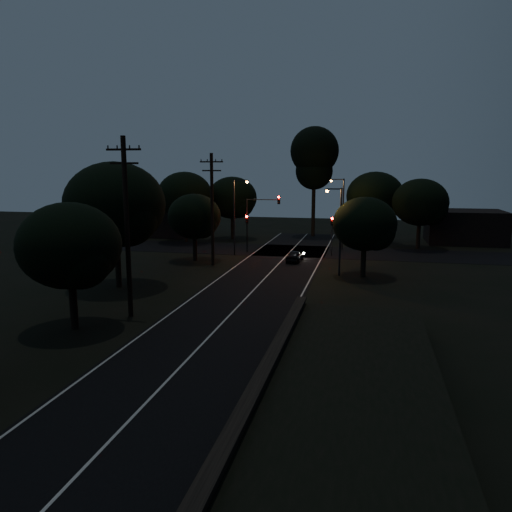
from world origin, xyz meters
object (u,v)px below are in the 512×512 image
at_px(signal_right, 332,229).
at_px(streetlight_c, 338,225).
at_px(streetlight_a, 236,212).
at_px(utility_pole_far, 212,208).
at_px(signal_left, 247,227).
at_px(car, 295,256).
at_px(tall_pine, 314,158).
at_px(streetlight_b, 341,209).
at_px(signal_mast, 262,213).
at_px(utility_pole_mid, 127,225).

height_order(signal_right, streetlight_c, streetlight_c).
distance_m(signal_right, streetlight_a, 10.26).
relative_size(utility_pole_far, streetlight_a, 1.31).
relative_size(signal_left, streetlight_a, 0.51).
relative_size(streetlight_c, car, 2.22).
bearing_deg(utility_pole_far, signal_right, 37.00).
relative_size(tall_pine, signal_right, 3.56).
bearing_deg(streetlight_c, car, 128.84).
xyz_separation_m(streetlight_a, streetlight_b, (10.61, 6.00, 0.00)).
bearing_deg(utility_pole_far, signal_left, 80.06).
bearing_deg(signal_mast, car, -46.04).
xyz_separation_m(utility_pole_mid, signal_mast, (3.09, 24.99, -1.40)).
bearing_deg(utility_pole_far, utility_pole_mid, -90.00).
xyz_separation_m(signal_mast, streetlight_a, (-2.39, -1.99, 0.30)).
relative_size(utility_pole_far, tall_pine, 0.72).
height_order(signal_left, streetlight_a, streetlight_a).
distance_m(signal_mast, streetlight_a, 3.13).
bearing_deg(signal_mast, streetlight_c, -48.81).
bearing_deg(streetlight_a, streetlight_c, -35.69).
xyz_separation_m(utility_pole_far, streetlight_c, (11.83, -2.00, -1.13)).
height_order(streetlight_a, streetlight_b, same).
bearing_deg(streetlight_b, tall_pine, 111.38).
relative_size(utility_pole_mid, streetlight_b, 1.38).
xyz_separation_m(signal_right, car, (-3.28, -4.39, -2.26)).
xyz_separation_m(signal_left, signal_mast, (1.69, 0.00, 1.50)).
relative_size(streetlight_a, streetlight_b, 1.00).
bearing_deg(streetlight_b, signal_left, -157.95).
distance_m(streetlight_a, car, 8.14).
bearing_deg(signal_mast, utility_pole_far, -111.11).
bearing_deg(signal_mast, utility_pole_mid, -97.04).
height_order(utility_pole_mid, utility_pole_far, utility_pole_mid).
height_order(signal_right, car, signal_right).
xyz_separation_m(streetlight_c, car, (-4.51, 5.60, -3.78)).
bearing_deg(tall_pine, utility_pole_mid, -99.93).
bearing_deg(tall_pine, signal_left, -110.46).
bearing_deg(signal_right, utility_pole_mid, -112.99).
relative_size(streetlight_b, car, 2.37).
bearing_deg(streetlight_a, streetlight_b, 29.48).
xyz_separation_m(streetlight_b, streetlight_c, (0.52, -14.00, -0.29)).
distance_m(utility_pole_mid, tall_pine, 40.89).
distance_m(streetlight_a, streetlight_b, 12.19).
bearing_deg(car, streetlight_c, 131.96).
relative_size(signal_mast, streetlight_c, 0.83).
xyz_separation_m(utility_pole_mid, streetlight_a, (0.69, 23.00, -1.10)).
distance_m(streetlight_c, car, 8.12).
distance_m(utility_pole_mid, streetlight_c, 19.15).
height_order(signal_mast, car, signal_mast).
xyz_separation_m(tall_pine, signal_left, (-5.60, -15.01, -7.70)).
bearing_deg(streetlight_a, tall_pine, 69.64).
bearing_deg(tall_pine, streetlight_c, -79.07).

